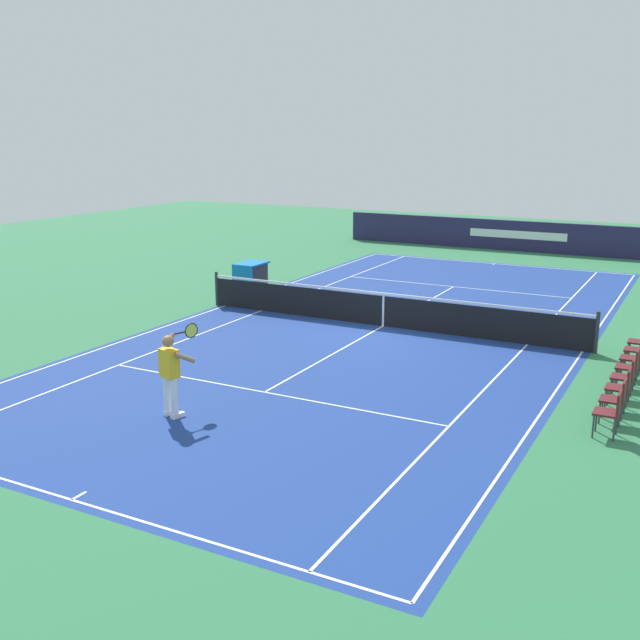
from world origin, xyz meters
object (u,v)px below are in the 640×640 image
object	(u,v)px
tennis_ball	(339,289)
spectator_chair_1	(638,348)
equipment_cart_tarped	(251,274)
spectator_chair_2	(635,356)
spectator_chair_7	(611,410)
spectator_chair_3	(631,365)
spectator_chair_4	(626,375)
tennis_player_near	(171,371)
tennis_net	(383,309)
spectator_chair_5	(622,386)
spectator_chair_6	(617,397)

from	to	relation	value
tennis_ball	spectator_chair_1	distance (m)	11.36
equipment_cart_tarped	tennis_ball	bearing A→B (deg)	105.40
spectator_chair_2	spectator_chair_7	xyz separation A→B (m)	(3.84, 0.00, 0.00)
spectator_chair_2	spectator_chair_3	distance (m)	0.77
spectator_chair_3	equipment_cart_tarped	bearing A→B (deg)	-112.50
tennis_ball	spectator_chair_1	xyz separation A→B (m)	(4.86, 10.26, 0.49)
spectator_chair_7	spectator_chair_4	bearing A→B (deg)	180.00
tennis_player_near	spectator_chair_2	world-z (taller)	tennis_player_near
tennis_net	tennis_ball	xyz separation A→B (m)	(-3.95, -3.40, -0.46)
spectator_chair_5	spectator_chair_4	bearing A→B (deg)	180.00
spectator_chair_1	spectator_chair_5	bearing A→B (deg)	0.00
tennis_net	spectator_chair_5	size ratio (longest dim) A/B	13.30
tennis_net	spectator_chair_4	bearing A→B (deg)	64.90
tennis_ball	spectator_chair_3	bearing A→B (deg)	58.07
spectator_chair_3	equipment_cart_tarped	distance (m)	14.46
tennis_ball	spectator_chair_6	distance (m)	13.45
spectator_chair_2	spectator_chair_4	distance (m)	1.54
tennis_player_near	equipment_cart_tarped	xyz separation A→B (m)	(-11.52, -5.66, -0.49)
spectator_chair_4	spectator_chair_6	xyz separation A→B (m)	(1.54, 0.00, 0.00)
equipment_cart_tarped	spectator_chair_3	bearing A→B (deg)	67.50
tennis_player_near	spectator_chair_6	size ratio (longest dim) A/B	1.93
equipment_cart_tarped	tennis_player_near	bearing A→B (deg)	26.16
spectator_chair_6	equipment_cart_tarped	xyz separation A→B (m)	(-7.84, -13.36, -0.08)
tennis_net	tennis_player_near	bearing A→B (deg)	-5.73
spectator_chair_1	spectator_chair_5	size ratio (longest dim) A/B	1.00
spectator_chair_3	spectator_chair_4	world-z (taller)	same
tennis_player_near	spectator_chair_4	distance (m)	9.31
spectator_chair_1	spectator_chair_2	size ratio (longest dim) A/B	1.00
spectator_chair_4	spectator_chair_7	bearing A→B (deg)	0.00
tennis_player_near	equipment_cart_tarped	bearing A→B (deg)	-153.84
spectator_chair_2	spectator_chair_5	size ratio (longest dim) A/B	1.00
tennis_net	spectator_chair_3	size ratio (longest dim) A/B	13.30
spectator_chair_6	spectator_chair_2	bearing A→B (deg)	180.00
spectator_chair_1	equipment_cart_tarped	distance (m)	13.95
spectator_chair_1	spectator_chair_2	bearing A→B (deg)	0.00
tennis_player_near	equipment_cart_tarped	world-z (taller)	tennis_player_near
spectator_chair_3	spectator_chair_5	bearing A→B (deg)	0.00
spectator_chair_4	spectator_chair_3	bearing A→B (deg)	180.00
equipment_cart_tarped	spectator_chair_6	bearing A→B (deg)	59.60
spectator_chair_2	spectator_chair_3	size ratio (longest dim) A/B	1.00
tennis_player_near	spectator_chair_1	size ratio (longest dim) A/B	1.93
tennis_ball	spectator_chair_4	world-z (taller)	spectator_chair_4
spectator_chair_4	spectator_chair_7	distance (m)	2.30
tennis_ball	spectator_chair_1	size ratio (longest dim) A/B	0.08
tennis_net	spectator_chair_5	world-z (taller)	tennis_net
spectator_chair_4	spectator_chair_7	world-z (taller)	same
spectator_chair_6	equipment_cart_tarped	distance (m)	15.49
spectator_chair_1	equipment_cart_tarped	world-z (taller)	spectator_chair_1
spectator_chair_5	spectator_chair_7	bearing A→B (deg)	0.00
tennis_net	spectator_chair_2	xyz separation A→B (m)	(1.68, 6.86, 0.03)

